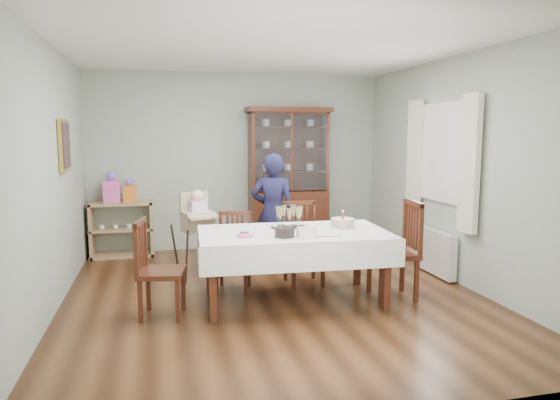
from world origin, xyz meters
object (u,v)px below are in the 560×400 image
object	(u,v)px
chair_far_right	(303,260)
gift_bag_orange	(130,191)
china_cabinet	(288,176)
chair_end_right	(394,269)
high_chair	(198,243)
gift_bag_pink	(112,189)
dining_table	(293,266)
chair_far_left	(233,267)
champagne_tray	(289,222)
sideboard	(122,229)
woman	(273,213)
chair_end_left	(160,288)
birthday_cake	(343,224)

from	to	relation	value
chair_far_right	gift_bag_orange	xyz separation A→B (m)	(-2.06, 1.89, 0.66)
china_cabinet	chair_end_right	distance (m)	2.78
china_cabinet	gift_bag_orange	bearing A→B (deg)	179.96
china_cabinet	high_chair	bearing A→B (deg)	-139.58
gift_bag_pink	dining_table	bearing A→B (deg)	-50.81
chair_far_left	champagne_tray	world-z (taller)	champagne_tray
chair_far_left	chair_end_right	world-z (taller)	chair_end_right
china_cabinet	chair_far_left	size ratio (longest dim) A/B	2.46
sideboard	woman	xyz separation A→B (m)	(1.95, -1.33, 0.37)
chair_end_left	chair_end_right	world-z (taller)	chair_end_right
dining_table	china_cabinet	world-z (taller)	china_cabinet
china_cabinet	chair_far_right	distance (m)	2.09
gift_bag_pink	gift_bag_orange	xyz separation A→B (m)	(0.25, 0.00, -0.04)
woman	chair_far_right	bearing A→B (deg)	131.44
high_chair	gift_bag_orange	distance (m)	1.63
chair_far_left	china_cabinet	bearing A→B (deg)	76.29
birthday_cake	gift_bag_pink	bearing A→B (deg)	136.64
dining_table	chair_far_right	bearing A→B (deg)	64.33
champagne_tray	gift_bag_orange	world-z (taller)	gift_bag_orange
chair_far_right	chair_end_left	size ratio (longest dim) A/B	1.02
gift_bag_orange	gift_bag_pink	bearing A→B (deg)	180.00
chair_end_left	sideboard	bearing A→B (deg)	22.69
chair_far_right	champagne_tray	bearing A→B (deg)	-124.37
chair_end_right	birthday_cake	xyz separation A→B (m)	(-0.54, 0.17, 0.50)
gift_bag_orange	chair_end_right	bearing A→B (deg)	-42.17
chair_far_left	birthday_cake	world-z (taller)	birthday_cake
chair_far_right	gift_bag_orange	size ratio (longest dim) A/B	2.83
china_cabinet	dining_table	bearing A→B (deg)	-103.42
sideboard	high_chair	distance (m)	1.64
chair_far_left	gift_bag_orange	bearing A→B (deg)	139.08
champagne_tray	dining_table	bearing A→B (deg)	-86.92
gift_bag_orange	chair_far_left	bearing A→B (deg)	-57.99
birthday_cake	gift_bag_pink	xyz separation A→B (m)	(-2.59, 2.45, 0.18)
dining_table	sideboard	size ratio (longest dim) A/B	2.29
woman	gift_bag_orange	distance (m)	2.25
chair_end_right	champagne_tray	xyz separation A→B (m)	(-1.12, 0.28, 0.52)
china_cabinet	chair_end_right	world-z (taller)	china_cabinet
chair_far_right	champagne_tray	xyz separation A→B (m)	(-0.29, -0.45, 0.54)
high_chair	champagne_tray	xyz separation A→B (m)	(0.90, -1.06, 0.41)
chair_far_left	high_chair	bearing A→B (deg)	134.30
gift_bag_pink	high_chair	bearing A→B (deg)	-48.72
sideboard	chair_far_left	bearing A→B (deg)	-55.59
chair_end_left	chair_end_right	size ratio (longest dim) A/B	0.90
chair_far_left	champagne_tray	bearing A→B (deg)	-18.34
sideboard	high_chair	size ratio (longest dim) A/B	0.83
champagne_tray	birthday_cake	world-z (taller)	champagne_tray
dining_table	gift_bag_orange	xyz separation A→B (m)	(-1.78, 2.49, 0.57)
china_cabinet	woman	xyz separation A→B (m)	(-0.55, -1.31, -0.35)
chair_end_left	china_cabinet	bearing A→B (deg)	-25.93
chair_far_left	woman	bearing A→B (deg)	62.99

